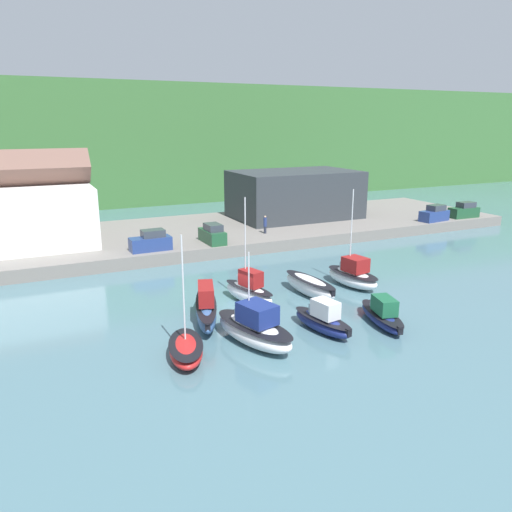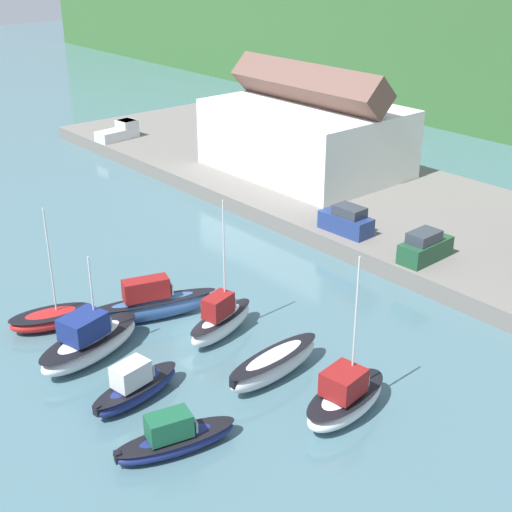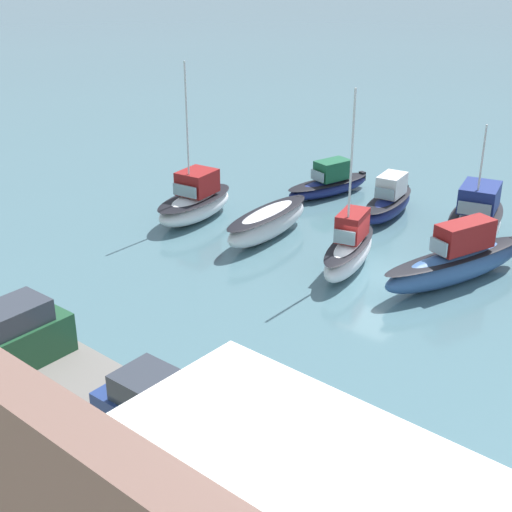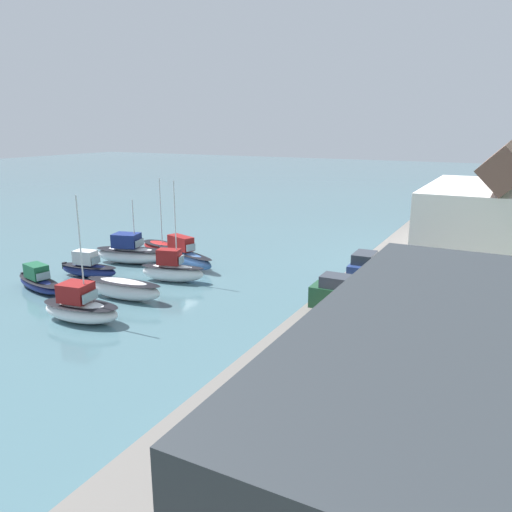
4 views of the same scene
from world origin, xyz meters
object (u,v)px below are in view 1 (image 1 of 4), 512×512
Objects in this scene: parked_car_2 at (212,235)px; parked_car_3 at (151,242)px; moored_boat_6 at (323,320)px; dog_on_quay at (457,210)px; moored_boat_7 at (382,315)px; moored_boat_3 at (353,275)px; moored_boat_1 at (249,291)px; moored_boat_4 at (186,349)px; parked_car_1 at (435,214)px; person_on_quay at (265,224)px; moored_boat_5 at (254,329)px; moored_boat_2 at (310,286)px; moored_boat_0 at (206,307)px; parked_car_0 at (464,211)px.

parked_car_3 is at bearing -177.26° from parked_car_2.
moored_boat_6 is 6.40× the size of dog_on_quay.
moored_boat_7 is at bearing -156.71° from parked_car_3.
moored_boat_6 is (-7.85, -7.36, -0.16)m from moored_boat_3.
moored_boat_3 is at bearing -138.98° from parked_car_3.
dog_on_quay is (41.62, 17.93, 0.71)m from moored_boat_1.
moored_boat_4 reaches higher than parked_car_3.
parked_car_1 is 2.06× the size of person_on_quay.
person_on_quay is at bearing 96.62° from moored_boat_7.
moored_boat_7 is 35.88m from parked_car_1.
moored_boat_5 is at bearing -178.65° from parked_car_3.
moored_boat_2 is 1.08× the size of moored_boat_7.
moored_boat_6 is at bearing 117.19° from parked_car_1.
parked_car_2 is (-2.56, 16.39, 1.37)m from moored_boat_2.
moored_boat_3 is 21.02m from parked_car_3.
moored_boat_0 is 0.96× the size of moored_boat_3.
parked_car_0 is (47.51, 22.45, 1.61)m from moored_boat_4.
parked_car_1 reaches higher than dog_on_quay.
moored_boat_6 is 23.67m from parked_car_3.
parked_car_2 is at bearing 79.14° from moored_boat_6.
moored_boat_6 is at bearing 122.98° from parked_car_0.
moored_boat_3 is at bearing 114.09° from parked_car_1.
parked_car_1 is at bearing -59.38° from dog_on_quay.
moored_boat_4 is 25.42m from parked_car_2.
parked_car_2 is at bearing 106.66° from moored_boat_3.
parked_car_0 is 37.11m from parked_car_2.
moored_boat_3 is 1.52× the size of moored_boat_6.
moored_boat_2 is at bearing -150.94° from parked_car_3.
parked_car_0 is 3.28m from dog_on_quay.
parked_car_1 is (31.99, 22.37, 1.39)m from moored_boat_6.
moored_boat_4 is 52.57m from parked_car_0.
moored_boat_4 is at bearing -125.44° from person_on_quay.
moored_boat_5 is 9.80m from moored_boat_7.
moored_boat_3 reaches higher than parked_car_2.
parked_car_2 is 7.59m from person_on_quay.
moored_boat_7 reaches higher than dog_on_quay.
moored_boat_4 is 14.49m from moored_boat_7.
parked_car_0 is 1.99× the size of person_on_quay.
parked_car_2 is at bearing 64.54° from moored_boat_1.
moored_boat_1 reaches higher than moored_boat_0.
moored_boat_2 is at bearing 110.44° from parked_car_1.
moored_boat_4 is 1.76× the size of parked_car_1.
person_on_quay is 31.45m from dog_on_quay.
parked_car_2 is (-7.32, 15.88, 1.22)m from moored_boat_3.
moored_boat_7 is 1.46× the size of parked_car_3.
parked_car_0 is (34.54, 15.70, 1.37)m from moored_boat_2.
moored_boat_2 is at bearing -21.05° from moored_boat_1.
moored_boat_2 is 0.78× the size of moored_boat_3.
dog_on_quay is at bearing 22.08° from moored_boat_2.
moored_boat_1 is at bearing -166.74° from parked_car_3.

